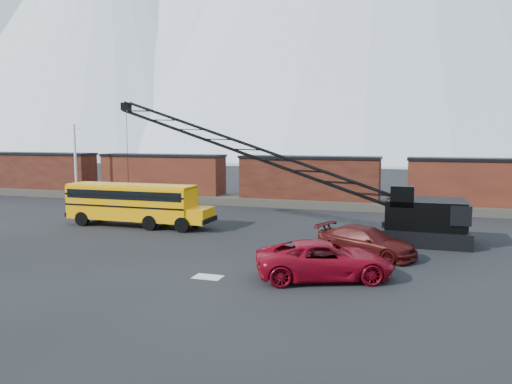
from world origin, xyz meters
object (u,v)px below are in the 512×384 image
Objects in this scene: school_bus at (135,203)px; red_pickup at (325,260)px; maroon_suv at (366,242)px; crawler_crane at (274,160)px.

school_bus is 18.71m from red_pickup.
crawler_crane reaches higher than maroon_suv.
red_pickup is at bearing -174.36° from maroon_suv.
maroon_suv is at bearing -37.60° from crawler_crane.
red_pickup is 5.38m from maroon_suv.
crawler_crane is at bearing 73.77° from maroon_suv.
red_pickup is 1.13× the size of maroon_suv.
school_bus reaches higher than red_pickup.
crawler_crane is (10.56, 1.13, 3.37)m from school_bus.
red_pickup is (16.12, -9.45, -0.88)m from school_bus.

